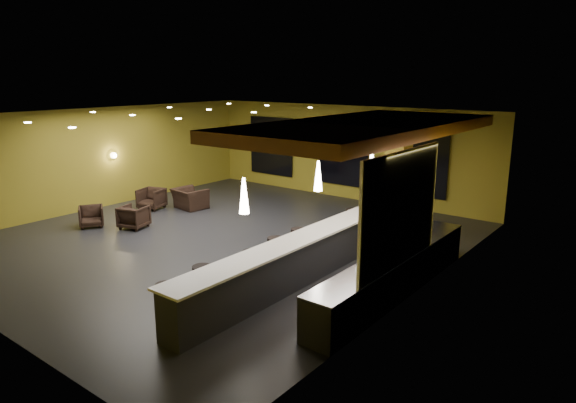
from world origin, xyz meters
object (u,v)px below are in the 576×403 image
Objects in this scene: bar_stool_4 at (298,240)px; bar_stool_6 at (353,220)px; armchair_b at (134,217)px; armchair_c at (151,199)px; bar_stool_3 at (276,250)px; pendant_0 at (244,196)px; column at (397,175)px; bar_stool_2 at (252,264)px; pendant_2 at (372,162)px; bar_counter at (305,258)px; pendant_1 at (318,176)px; armchair_d at (190,198)px; bar_stool_0 at (166,298)px; bar_stool_5 at (335,229)px; armchair_a at (91,216)px; bar_stool_1 at (203,280)px; staff_a at (399,222)px; staff_c at (422,231)px; prep_counter at (394,275)px; staff_b at (407,221)px.

bar_stool_6 is (0.23, 2.32, 0.04)m from bar_stool_4.
armchair_c is (-1.47, 1.80, 0.01)m from armchair_b.
pendant_0 is at bearing -66.67° from bar_stool_3.
column is at bearing 62.25° from bar_stool_6.
column is at bearing 83.20° from bar_stool_2.
pendant_0 and pendant_2 have the same top height.
bar_counter is at bearing 90.00° from pendant_0.
armchair_c is at bearing -161.13° from column.
pendant_1 is 7.61m from armchair_d.
pendant_0 is 0.64× the size of armchair_d.
bar_stool_5 is (0.07, 5.74, -0.01)m from bar_stool_0.
armchair_a is at bearing 85.59° from armchair_d.
pendant_0 is 0.87× the size of armchair_c.
armchair_c is 0.97× the size of bar_stool_2.
bar_stool_4 is at bearing -43.81° from armchair_a.
pendant_2 is at bearing -173.48° from armchair_b.
bar_stool_1 is at bearing -71.58° from armchair_a.
pendant_2 is (0.00, 3.00, 1.85)m from bar_counter.
bar_stool_4 is at bearing 152.18° from pendant_1.
staff_a is (1.03, 4.67, -1.40)m from pendant_0.
staff_c reaches higher than bar_stool_0.
pendant_1 reaches higher than bar_stool_3.
pendant_2 is 8.33m from armchair_c.
bar_stool_5 is (-2.68, 1.86, 0.08)m from prep_counter.
bar_stool_6 is (-0.01, 4.37, 0.02)m from bar_stool_2.
bar_stool_3 is (-2.46, -2.85, -0.22)m from staff_c.
armchair_d is at bearing 168.36° from staff_b.
bar_stool_4 is at bearing -156.56° from staff_c.
armchair_a is 1.37m from armchair_b.
pendant_1 is 3.35m from staff_b.
bar_stool_2 is (-0.68, -5.67, -1.22)m from column.
pendant_2 is (0.00, 2.50, 0.00)m from pendant_1.
pendant_0 is 0.85× the size of bar_stool_3.
pendant_0 is at bearing 153.21° from armchair_d.
prep_counter is 7.27× the size of bar_stool_3.
staff_a is 3.30m from bar_stool_3.
staff_a is at bearing 114.01° from prep_counter.
bar_stool_4 is 1.39m from bar_stool_5.
prep_counter is at bearing -24.80° from armchair_c.
pendant_0 is 8.07m from armchair_a.
armchair_a is 0.66× the size of armchair_d.
staff_a reaches higher than armchair_a.
bar_stool_5 is at bearing 106.21° from bar_counter.
bar_stool_1 is at bearing 94.34° from bar_stool_0.
armchair_b is 0.96× the size of bar_stool_0.
armchair_b is 0.96× the size of armchair_c.
pendant_2 is 0.88× the size of bar_stool_5.
prep_counter is at bearing -93.39° from staff_c.
staff_b reaches higher than prep_counter.
bar_counter reaches higher than prep_counter.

